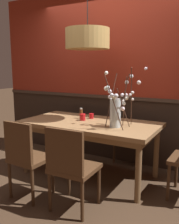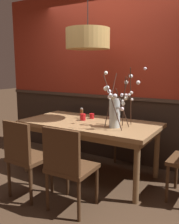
{
  "view_description": "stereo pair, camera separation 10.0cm",
  "coord_description": "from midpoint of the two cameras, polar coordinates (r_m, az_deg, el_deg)",
  "views": [
    {
      "loc": [
        1.63,
        -2.88,
        1.5
      ],
      "look_at": [
        0.0,
        0.0,
        0.89
      ],
      "focal_mm": 40.04,
      "sensor_mm": 36.0,
      "label": 1
    },
    {
      "loc": [
        1.72,
        -2.83,
        1.5
      ],
      "look_at": [
        0.0,
        0.0,
        0.89
      ],
      "focal_mm": 40.04,
      "sensor_mm": 36.0,
      "label": 2
    }
  ],
  "objects": [
    {
      "name": "dining_table",
      "position": [
        3.41,
        0.84,
        -3.64
      ],
      "size": [
        1.84,
        0.94,
        0.76
      ],
      "color": "#997047",
      "rests_on": "ground"
    },
    {
      "name": "chair_near_side_right",
      "position": [
        2.61,
        -3.77,
        -11.88
      ],
      "size": [
        0.46,
        0.44,
        0.91
      ],
      "color": "#4C301C",
      "rests_on": "ground"
    },
    {
      "name": "chair_far_side_right",
      "position": [
        4.08,
        10.56,
        -3.54
      ],
      "size": [
        0.48,
        0.46,
        0.96
      ],
      "color": "#4C301C",
      "rests_on": "ground"
    },
    {
      "name": "back_wall",
      "position": [
        4.0,
        6.49,
        8.04
      ],
      "size": [
        4.32,
        0.14,
        2.7
      ],
      "color": "#2D2119",
      "rests_on": "ground"
    },
    {
      "name": "chair_near_side_left",
      "position": [
        2.95,
        -13.54,
        -9.47
      ],
      "size": [
        0.42,
        0.41,
        0.91
      ],
      "color": "#4C301C",
      "rests_on": "ground"
    },
    {
      "name": "ground_plane",
      "position": [
        3.63,
        0.82,
        -14.0
      ],
      "size": [
        24.0,
        24.0,
        0.0
      ],
      "primitive_type": "plane",
      "color": "#422D1E"
    },
    {
      "name": "vase_with_blossoms",
      "position": [
        3.07,
        6.92,
        0.55
      ],
      "size": [
        0.52,
        0.45,
        0.74
      ],
      "color": "silver",
      "rests_on": "dining_table"
    },
    {
      "name": "candle_holder_nearer_edge",
      "position": [
        3.48,
        -0.71,
        -1.15
      ],
      "size": [
        0.08,
        0.08,
        0.09
      ],
      "color": "red",
      "rests_on": "dining_table"
    },
    {
      "name": "candle_holder_nearer_center",
      "position": [
        3.6,
        1.33,
        -0.91
      ],
      "size": [
        0.07,
        0.07,
        0.07
      ],
      "color": "red",
      "rests_on": "dining_table"
    },
    {
      "name": "condiment_bottle",
      "position": [
        3.61,
        -1.01,
        -0.32
      ],
      "size": [
        0.05,
        0.05,
        0.15
      ],
      "color": "brown",
      "rests_on": "dining_table"
    },
    {
      "name": "pendant_lamp",
      "position": [
        3.46,
        0.47,
        16.37
      ],
      "size": [
        0.59,
        0.59,
        0.97
      ],
      "color": "tan"
    }
  ]
}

